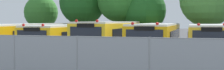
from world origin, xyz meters
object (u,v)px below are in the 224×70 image
Objects in this scene: school_bus_4 at (207,40)px; tree_0 at (41,13)px; school_bus_2 at (111,37)px; school_bus_0 at (30,37)px; school_bus_3 at (157,39)px; tree_2 at (121,0)px; tree_3 at (144,10)px; school_bus_1 at (71,38)px; tree_1 at (82,3)px.

tree_0 is (-18.24, 9.16, 2.27)m from school_bus_4.
school_bus_4 is 20.54m from tree_0.
school_bus_2 is 1.17× the size of school_bus_4.
tree_0 is (-4.52, 9.52, 2.26)m from school_bus_0.
school_bus_0 is at bearing -64.61° from tree_0.
tree_2 is (-4.71, 7.70, 3.39)m from school_bus_3.
tree_3 is (8.04, 7.97, 2.41)m from school_bus_0.
school_bus_1 is 8.51m from tree_2.
tree_1 reaches higher than school_bus_1.
tree_1 reaches higher than school_bus_3.
school_bus_4 is at bearing -179.77° from school_bus_0.
school_bus_2 is at bearing -179.58° from school_bus_1.
tree_1 is at bearing -73.33° from school_bus_1.
school_bus_1 is at bearing -73.74° from tree_1.
school_bus_4 is (3.41, 0.23, -0.03)m from school_bus_3.
school_bus_4 reaches higher than school_bus_1.
school_bus_3 is at bearing -42.94° from tree_1.
school_bus_0 is 13.73m from school_bus_4.
tree_0 is 0.96× the size of tree_3.
school_bus_2 is at bearing -99.30° from tree_3.
tree_1 is 4.78m from tree_2.
school_bus_4 is at bearing -33.59° from tree_1.
school_bus_2 is 1.84× the size of tree_3.
school_bus_0 is 10.78m from tree_0.
tree_1 is 1.02× the size of tree_2.
school_bus_0 is 6.80m from school_bus_2.
school_bus_2 is at bearing -55.42° from tree_1.
school_bus_2 is 1.49× the size of tree_1.
school_bus_0 is 3.44m from school_bus_1.
school_bus_2 is 8.26m from tree_2.
tree_0 reaches higher than school_bus_4.
tree_3 is at bearing -120.86° from school_bus_1.
tree_1 reaches higher than tree_0.
school_bus_4 is (13.72, 0.36, -0.01)m from school_bus_0.
school_bus_0 is at bearing 3.38° from school_bus_2.
school_bus_4 is 1.64× the size of tree_0.
tree_3 is (4.62, 7.61, 2.44)m from school_bus_1.
school_bus_3 is 17.70m from tree_0.
tree_1 is 7.21m from tree_3.
school_bus_3 is at bearing 179.44° from school_bus_0.
tree_1 is (5.46, -0.67, 1.04)m from tree_0.
tree_2 is at bearing -105.93° from school_bus_1.
tree_2 reaches higher than school_bus_3.
school_bus_3 reaches higher than school_bus_4.
tree_2 is (-1.19, 7.47, 3.31)m from school_bus_2.
school_bus_3 is (6.90, -0.23, 0.05)m from school_bus_1.
school_bus_1 is 10.31m from school_bus_4.
school_bus_2 reaches higher than school_bus_0.
school_bus_2 is 1.53× the size of tree_2.
school_bus_4 is 1.28× the size of tree_1.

